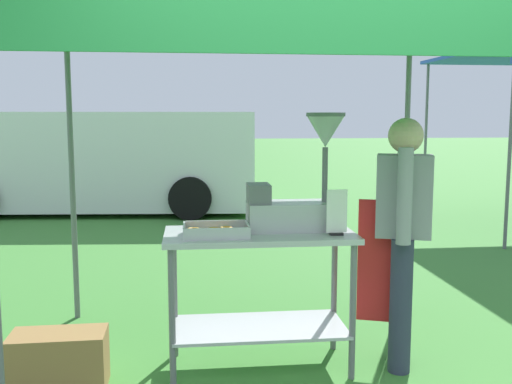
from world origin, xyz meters
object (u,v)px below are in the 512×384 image
object	(u,v)px
vendor	(402,229)
van_white	(97,160)
donut_tray	(216,232)
donut_cart	(259,270)
menu_sign	(337,215)
donut_fryer	(298,190)
supply_crate	(59,361)
stall_canopy	(258,39)

from	to	relation	value
vendor	van_white	bearing A→B (deg)	113.64
donut_tray	van_white	xyz separation A→B (m)	(-1.77, 6.75, -0.04)
donut_cart	menu_sign	bearing A→B (deg)	-17.03
donut_tray	vendor	xyz separation A→B (m)	(1.18, 0.01, -0.01)
donut_tray	vendor	world-z (taller)	vendor
menu_sign	vendor	xyz separation A→B (m)	(0.44, 0.07, -0.11)
donut_fryer	menu_sign	bearing A→B (deg)	-45.30
donut_tray	donut_fryer	world-z (taller)	donut_fryer
vendor	van_white	distance (m)	7.35
donut_fryer	menu_sign	size ratio (longest dim) A/B	2.65
donut_cart	donut_tray	distance (m)	0.39
menu_sign	supply_crate	size ratio (longest dim) A/B	0.50
menu_sign	supply_crate	xyz separation A→B (m)	(-1.69, -0.04, -0.84)
donut_cart	donut_fryer	size ratio (longest dim) A/B	1.59
van_white	supply_crate	bearing A→B (deg)	-83.17
donut_fryer	vendor	bearing A→B (deg)	-11.98
donut_fryer	van_white	bearing A→B (deg)	109.22
donut_tray	menu_sign	size ratio (longest dim) A/B	1.41
donut_cart	van_white	size ratio (longest dim) A/B	0.22
donut_fryer	supply_crate	distance (m)	1.79
stall_canopy	van_white	distance (m)	6.98
supply_crate	donut_cart	bearing A→B (deg)	8.34
donut_fryer	vendor	distance (m)	0.71
vendor	supply_crate	distance (m)	2.25
donut_cart	vendor	bearing A→B (deg)	-4.56
supply_crate	van_white	xyz separation A→B (m)	(-0.82, 6.84, 0.71)
stall_canopy	supply_crate	bearing A→B (deg)	-167.20
donut_cart	van_white	distance (m)	6.97
donut_cart	donut_fryer	bearing A→B (deg)	14.22
donut_fryer	supply_crate	size ratio (longest dim) A/B	1.33
donut_cart	supply_crate	world-z (taller)	donut_cart
donut_cart	van_white	xyz separation A→B (m)	(-2.04, 6.66, 0.23)
donut_tray	van_white	world-z (taller)	van_white
supply_crate	menu_sign	bearing A→B (deg)	1.29
supply_crate	stall_canopy	bearing A→B (deg)	12.80
menu_sign	supply_crate	distance (m)	1.88
donut_tray	van_white	bearing A→B (deg)	104.68
donut_tray	donut_fryer	xyz separation A→B (m)	(0.53, 0.15, 0.23)
stall_canopy	supply_crate	size ratio (longest dim) A/B	5.19
donut_cart	donut_fryer	distance (m)	0.57
donut_cart	vendor	distance (m)	0.94
menu_sign	stall_canopy	bearing A→B (deg)	152.55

